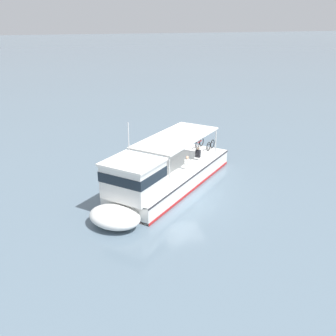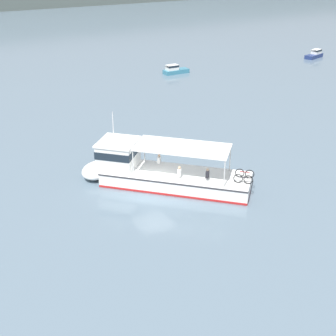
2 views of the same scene
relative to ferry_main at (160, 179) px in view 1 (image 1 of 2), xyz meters
The scene contains 2 objects.
ground_plane 1.78m from the ferry_main, 123.90° to the right, with size 400.00×400.00×0.00m, color slate.
ferry_main is the anchor object (origin of this frame).
Camera 1 is at (-20.82, 6.46, 10.58)m, focal length 41.99 mm.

